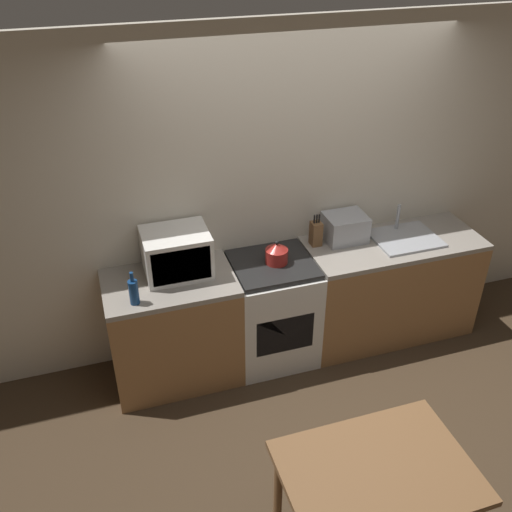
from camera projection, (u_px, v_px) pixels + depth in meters
The scene contains 12 objects.
ground_plane at pixel (342, 423), 4.16m from camera, with size 16.00×16.00×0.00m, color #3D2D1E.
wall_back at pixel (289, 192), 4.46m from camera, with size 10.00×0.06×2.60m.
counter_left_run at pixel (174, 329), 4.36m from camera, with size 0.96×0.62×0.90m.
counter_right_run at pixel (388, 287), 4.84m from camera, with size 1.44×0.62×0.90m.
stove_range at pixel (272, 310), 4.57m from camera, with size 0.64×0.62×0.90m.
kettle at pixel (277, 253), 4.29m from camera, with size 0.17×0.17×0.19m.
microwave at pixel (176, 253), 4.13m from camera, with size 0.48×0.39×0.33m.
bottle at pixel (134, 291), 3.85m from camera, with size 0.07×0.07×0.25m.
knife_block at pixel (316, 233), 4.50m from camera, with size 0.08×0.09×0.27m.
toaster_oven at pixel (345, 228), 4.57m from camera, with size 0.33×0.27×0.22m.
sink_basin at pixel (405, 237), 4.62m from camera, with size 0.52×0.43×0.24m.
dining_table at pixel (376, 481), 3.00m from camera, with size 0.99×0.71×0.74m.
Camera 1 is at (-1.48, -2.54, 3.24)m, focal length 40.00 mm.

